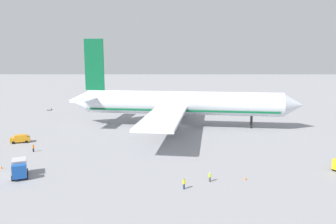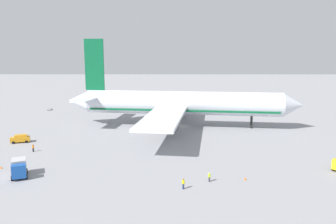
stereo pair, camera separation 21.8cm
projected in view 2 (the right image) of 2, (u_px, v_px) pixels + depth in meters
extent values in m
plane|color=gray|center=(182.00, 126.00, 100.03)|extent=(600.00, 600.00, 0.00)
cylinder|color=silver|center=(182.00, 103.00, 98.83)|extent=(59.06, 14.56, 7.00)
cone|color=silver|center=(293.00, 105.00, 94.45)|extent=(6.45, 7.53, 6.86)
cone|color=silver|center=(79.00, 101.00, 103.30)|extent=(7.81, 7.51, 6.65)
cube|color=#0C5933|center=(94.00, 65.00, 100.66)|extent=(6.01, 1.27, 15.64)
cube|color=silver|center=(102.00, 94.00, 109.24)|extent=(5.91, 12.41, 0.36)
cube|color=silver|center=(85.00, 100.00, 95.53)|extent=(5.91, 12.41, 0.36)
cube|color=silver|center=(179.00, 98.00, 118.21)|extent=(13.02, 32.42, 0.70)
cylinder|color=slate|center=(181.00, 106.00, 113.83)|extent=(5.26, 4.31, 3.72)
cube|color=silver|center=(163.00, 118.00, 80.59)|extent=(13.02, 32.42, 0.70)
cylinder|color=slate|center=(170.00, 123.00, 85.44)|extent=(5.27, 4.32, 3.72)
cylinder|color=black|center=(251.00, 122.00, 96.92)|extent=(0.70, 0.70, 3.73)
cylinder|color=black|center=(175.00, 117.00, 105.49)|extent=(0.70, 0.70, 3.73)
cylinder|color=black|center=(170.00, 124.00, 94.75)|extent=(0.70, 0.70, 3.73)
cube|color=#0C5933|center=(182.00, 109.00, 99.15)|extent=(56.69, 13.91, 0.50)
cylinder|color=black|center=(333.00, 168.00, 61.07)|extent=(0.85, 0.84, 0.90)
cube|color=#194CA5|center=(19.00, 171.00, 56.08)|extent=(2.71, 2.25, 2.30)
cube|color=#B2B2B7|center=(19.00, 166.00, 58.41)|extent=(3.32, 3.66, 2.55)
cube|color=black|center=(18.00, 169.00, 55.53)|extent=(1.83, 0.85, 1.01)
cylinder|color=black|center=(27.00, 176.00, 56.85)|extent=(0.63, 0.95, 0.90)
cylinder|color=black|center=(12.00, 178.00, 55.95)|extent=(0.63, 0.95, 0.90)
cylinder|color=black|center=(27.00, 171.00, 59.64)|extent=(0.63, 0.95, 0.90)
cylinder|color=black|center=(13.00, 172.00, 58.74)|extent=(0.63, 0.95, 0.90)
cube|color=orange|center=(20.00, 139.00, 80.89)|extent=(4.82, 3.17, 1.10)
cube|color=orange|center=(21.00, 136.00, 80.83)|extent=(3.24, 2.49, 0.55)
cylinder|color=black|center=(13.00, 143.00, 79.67)|extent=(0.68, 0.41, 0.64)
cylinder|color=black|center=(14.00, 141.00, 81.40)|extent=(0.68, 0.41, 0.64)
cylinder|color=black|center=(26.00, 142.00, 80.57)|extent=(0.68, 0.41, 0.64)
cylinder|color=black|center=(27.00, 140.00, 82.30)|extent=(0.68, 0.41, 0.64)
cube|color=gray|center=(267.00, 102.00, 151.38)|extent=(2.71, 2.74, 0.15)
cylinder|color=#333338|center=(270.00, 102.00, 150.28)|extent=(0.47, 0.49, 0.08)
cube|color=silver|center=(268.00, 101.00, 151.27)|extent=(2.34, 2.36, 1.15)
cylinder|color=black|center=(270.00, 102.00, 151.20)|extent=(0.36, 0.37, 0.40)
cylinder|color=black|center=(268.00, 103.00, 150.25)|extent=(0.36, 0.37, 0.40)
cylinder|color=black|center=(266.00, 102.00, 152.53)|extent=(0.36, 0.37, 0.40)
cylinder|color=black|center=(265.00, 102.00, 151.58)|extent=(0.36, 0.37, 0.40)
cube|color=gray|center=(50.00, 109.00, 130.65)|extent=(2.02, 3.10, 0.15)
cylinder|color=#333338|center=(50.00, 109.00, 132.31)|extent=(0.21, 0.60, 0.08)
cylinder|color=black|center=(48.00, 109.00, 131.56)|extent=(0.21, 0.42, 0.40)
cylinder|color=black|center=(52.00, 109.00, 131.86)|extent=(0.21, 0.42, 0.40)
cylinder|color=black|center=(48.00, 110.00, 129.47)|extent=(0.21, 0.42, 0.40)
cylinder|color=black|center=(51.00, 110.00, 129.77)|extent=(0.21, 0.42, 0.40)
cylinder|color=black|center=(33.00, 150.00, 73.19)|extent=(0.35, 0.35, 0.83)
cylinder|color=orange|center=(33.00, 147.00, 73.07)|extent=(0.44, 0.44, 0.62)
sphere|color=#8C6647|center=(33.00, 145.00, 73.00)|extent=(0.22, 0.22, 0.22)
cylinder|color=navy|center=(183.00, 186.00, 52.47)|extent=(0.41, 0.41, 0.88)
cylinder|color=yellow|center=(183.00, 182.00, 52.34)|extent=(0.51, 0.51, 0.66)
sphere|color=#8C6647|center=(183.00, 179.00, 52.27)|extent=(0.24, 0.24, 0.24)
cylinder|color=#3F3F47|center=(209.00, 179.00, 55.59)|extent=(0.45, 0.45, 0.81)
cylinder|color=#B2F219|center=(209.00, 175.00, 55.47)|extent=(0.56, 0.56, 0.61)
sphere|color=beige|center=(209.00, 173.00, 55.40)|extent=(0.22, 0.22, 0.22)
cone|color=orange|center=(245.00, 179.00, 56.31)|extent=(0.36, 0.36, 0.55)
cone|color=orange|center=(1.00, 167.00, 62.11)|extent=(0.36, 0.36, 0.55)
cone|color=orange|center=(272.00, 106.00, 139.14)|extent=(0.36, 0.36, 0.55)
cone|color=orange|center=(261.00, 109.00, 130.91)|extent=(0.36, 0.36, 0.55)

